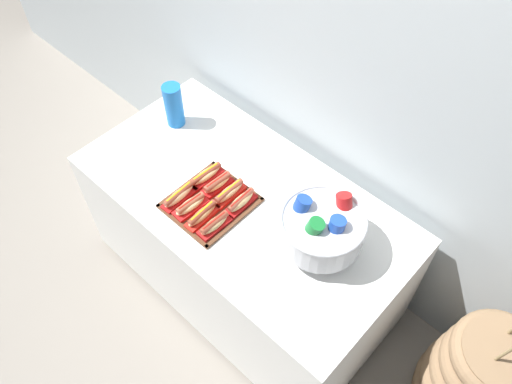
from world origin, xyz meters
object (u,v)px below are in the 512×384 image
(cup_stack, at_px, (174,105))
(hot_dog_3, at_px, (214,224))
(floor_vase, at_px, (478,380))
(serving_tray, at_px, (210,203))
(hot_dog_4, at_px, (206,175))
(punch_bowl, at_px, (322,228))
(hot_dog_5, at_px, (217,184))
(hot_dog_0, at_px, (179,196))
(hot_dog_6, at_px, (229,193))
(hot_dog_1, at_px, (191,205))
(hot_dog_2, at_px, (202,215))
(hot_dog_7, at_px, (241,202))
(buffet_table, at_px, (244,240))

(cup_stack, bearing_deg, hot_dog_3, -27.80)
(hot_dog_3, bearing_deg, floor_vase, 19.97)
(serving_tray, distance_m, hot_dog_4, 0.14)
(hot_dog_4, xyz_separation_m, punch_bowl, (0.61, 0.07, 0.11))
(floor_vase, height_order, hot_dog_5, floor_vase)
(hot_dog_0, xyz_separation_m, hot_dog_4, (-0.00, 0.16, -0.00))
(serving_tray, relative_size, hot_dog_4, 2.02)
(floor_vase, xyz_separation_m, hot_dog_6, (-1.26, -0.27, 0.49))
(serving_tray, height_order, hot_dog_0, hot_dog_0)
(hot_dog_3, xyz_separation_m, hot_dog_4, (-0.23, 0.16, 0.00))
(serving_tray, bearing_deg, cup_stack, 154.27)
(hot_dog_1, bearing_deg, hot_dog_3, 0.12)
(hot_dog_4, bearing_deg, serving_tray, -36.13)
(serving_tray, relative_size, hot_dog_2, 2.02)
(hot_dog_2, xyz_separation_m, punch_bowl, (0.46, 0.24, 0.11))
(serving_tray, xyz_separation_m, hot_dog_3, (0.11, -0.08, 0.03))
(serving_tray, height_order, hot_dog_4, hot_dog_4)
(hot_dog_7, height_order, cup_stack, cup_stack)
(buffet_table, bearing_deg, hot_dog_1, -118.88)
(floor_vase, relative_size, hot_dog_3, 7.52)
(hot_dog_6, bearing_deg, hot_dog_3, -65.43)
(buffet_table, xyz_separation_m, hot_dog_7, (0.03, -0.05, 0.40))
(serving_tray, distance_m, hot_dog_2, 0.10)
(serving_tray, xyz_separation_m, hot_dog_4, (-0.11, 0.08, 0.03))
(hot_dog_6, bearing_deg, hot_dog_7, 0.12)
(hot_dog_6, bearing_deg, hot_dog_0, -132.15)
(hot_dog_1, bearing_deg, hot_dog_6, 65.68)
(hot_dog_2, bearing_deg, buffet_table, 78.95)
(hot_dog_4, distance_m, hot_dog_7, 0.23)
(hot_dog_2, relative_size, hot_dog_5, 1.11)
(hot_dog_1, bearing_deg, hot_dog_7, 47.85)
(floor_vase, relative_size, hot_dog_2, 6.73)
(hot_dog_1, height_order, hot_dog_7, same)
(floor_vase, height_order, punch_bowl, floor_vase)
(floor_vase, xyz_separation_m, hot_dog_1, (-1.34, -0.43, 0.49))
(floor_vase, distance_m, hot_dog_3, 1.36)
(hot_dog_0, distance_m, hot_dog_5, 0.18)
(hot_dog_6, xyz_separation_m, punch_bowl, (0.46, 0.07, 0.10))
(hot_dog_6, bearing_deg, cup_stack, 163.50)
(hot_dog_7, bearing_deg, hot_dog_6, -179.88)
(hot_dog_4, distance_m, hot_dog_5, 0.08)
(hot_dog_3, bearing_deg, punch_bowl, 31.54)
(serving_tray, distance_m, punch_bowl, 0.54)
(buffet_table, xyz_separation_m, hot_dog_2, (-0.04, -0.21, 0.40))
(hot_dog_0, bearing_deg, hot_dog_2, 0.12)
(buffet_table, distance_m, hot_dog_5, 0.42)
(serving_tray, bearing_deg, buffet_table, 58.37)
(hot_dog_7, distance_m, cup_stack, 0.64)
(hot_dog_2, height_order, hot_dog_5, hot_dog_5)
(punch_bowl, bearing_deg, buffet_table, -176.37)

